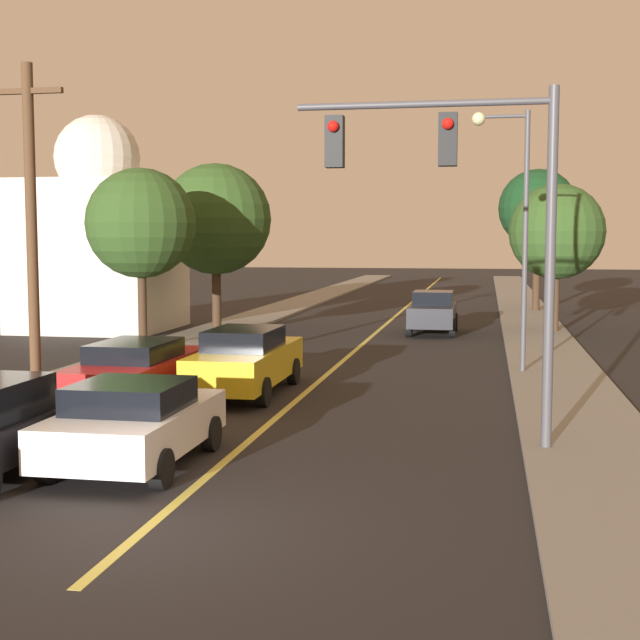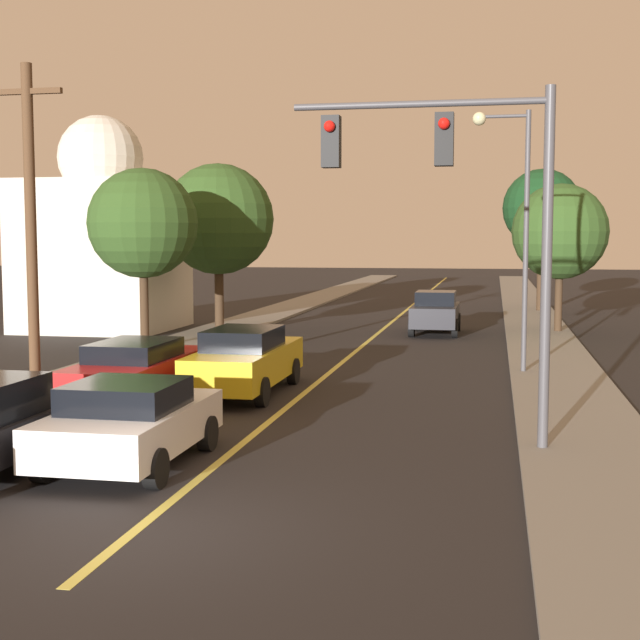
{
  "view_description": "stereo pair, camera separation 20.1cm",
  "coord_description": "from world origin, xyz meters",
  "px_view_note": "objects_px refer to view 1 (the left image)",
  "views": [
    {
      "loc": [
        4.23,
        -10.46,
        3.72
      ],
      "look_at": [
        0.0,
        12.16,
        1.6
      ],
      "focal_mm": 50.0,
      "sensor_mm": 36.0,
      "label": 1
    },
    {
      "loc": [
        4.43,
        -10.42,
        3.72
      ],
      "look_at": [
        0.0,
        12.16,
        1.6
      ],
      "focal_mm": 50.0,
      "sensor_mm": 36.0,
      "label": 2
    }
  ],
  "objects_px": {
    "car_near_lane_front": "(134,422)",
    "tree_right_far": "(557,232)",
    "utility_pole_left": "(32,228)",
    "tree_left_far": "(141,224)",
    "traffic_signal_mast": "(467,193)",
    "tree_right_near": "(538,209)",
    "car_near_lane_second": "(246,360)",
    "domed_building_left": "(99,239)",
    "streetlamp_right": "(513,206)",
    "car_outer_lane_second": "(138,369)",
    "tree_left_near": "(216,219)",
    "car_far_oncoming": "(433,312)"
  },
  "relations": [
    {
      "from": "car_near_lane_front",
      "to": "tree_right_far",
      "type": "distance_m",
      "value": 23.88
    },
    {
      "from": "utility_pole_left",
      "to": "tree_left_far",
      "type": "height_order",
      "value": "utility_pole_left"
    },
    {
      "from": "traffic_signal_mast",
      "to": "tree_right_near",
      "type": "relative_size",
      "value": 0.88
    },
    {
      "from": "car_near_lane_second",
      "to": "tree_right_near",
      "type": "relative_size",
      "value": 0.72
    },
    {
      "from": "tree_right_near",
      "to": "domed_building_left",
      "type": "distance_m",
      "value": 21.51
    },
    {
      "from": "car_near_lane_second",
      "to": "traffic_signal_mast",
      "type": "bearing_deg",
      "value": -42.06
    },
    {
      "from": "car_near_lane_second",
      "to": "tree_right_near",
      "type": "bearing_deg",
      "value": 72.38
    },
    {
      "from": "traffic_signal_mast",
      "to": "utility_pole_left",
      "type": "height_order",
      "value": "utility_pole_left"
    },
    {
      "from": "tree_right_near",
      "to": "tree_left_far",
      "type": "bearing_deg",
      "value": -126.28
    },
    {
      "from": "traffic_signal_mast",
      "to": "domed_building_left",
      "type": "relative_size",
      "value": 0.71
    },
    {
      "from": "car_near_lane_front",
      "to": "tree_right_near",
      "type": "bearing_deg",
      "value": 75.97
    },
    {
      "from": "car_near_lane_second",
      "to": "tree_left_far",
      "type": "bearing_deg",
      "value": 127.65
    },
    {
      "from": "car_near_lane_front",
      "to": "traffic_signal_mast",
      "type": "bearing_deg",
      "value": 22.36
    },
    {
      "from": "traffic_signal_mast",
      "to": "streetlamp_right",
      "type": "distance_m",
      "value": 9.08
    },
    {
      "from": "tree_right_near",
      "to": "tree_right_far",
      "type": "distance_m",
      "value": 10.19
    },
    {
      "from": "utility_pole_left",
      "to": "tree_right_far",
      "type": "xyz_separation_m",
      "value": [
        12.39,
        17.7,
        0.01
      ]
    },
    {
      "from": "tree_left_far",
      "to": "domed_building_left",
      "type": "bearing_deg",
      "value": 124.03
    },
    {
      "from": "car_outer_lane_second",
      "to": "streetlamp_right",
      "type": "distance_m",
      "value": 10.86
    },
    {
      "from": "car_near_lane_second",
      "to": "tree_left_far",
      "type": "height_order",
      "value": "tree_left_far"
    },
    {
      "from": "traffic_signal_mast",
      "to": "tree_left_near",
      "type": "bearing_deg",
      "value": 119.82
    },
    {
      "from": "car_outer_lane_second",
      "to": "tree_left_near",
      "type": "relative_size",
      "value": 0.79
    },
    {
      "from": "car_outer_lane_second",
      "to": "car_far_oncoming",
      "type": "xyz_separation_m",
      "value": [
        5.73,
        15.79,
        0.1
      ]
    },
    {
      "from": "tree_left_far",
      "to": "tree_left_near",
      "type": "bearing_deg",
      "value": 80.81
    },
    {
      "from": "car_near_lane_front",
      "to": "streetlamp_right",
      "type": "bearing_deg",
      "value": 60.7
    },
    {
      "from": "car_far_oncoming",
      "to": "traffic_signal_mast",
      "type": "height_order",
      "value": "traffic_signal_mast"
    },
    {
      "from": "car_near_lane_second",
      "to": "streetlamp_right",
      "type": "distance_m",
      "value": 8.47
    },
    {
      "from": "streetlamp_right",
      "to": "tree_right_far",
      "type": "bearing_deg",
      "value": 79.75
    },
    {
      "from": "car_far_oncoming",
      "to": "domed_building_left",
      "type": "distance_m",
      "value": 13.76
    },
    {
      "from": "tree_right_near",
      "to": "utility_pole_left",
      "type": "bearing_deg",
      "value": -113.67
    },
    {
      "from": "car_far_oncoming",
      "to": "car_near_lane_front",
      "type": "bearing_deg",
      "value": 80.47
    },
    {
      "from": "car_near_lane_front",
      "to": "car_near_lane_second",
      "type": "distance_m",
      "value": 6.9
    },
    {
      "from": "car_near_lane_second",
      "to": "car_outer_lane_second",
      "type": "relative_size",
      "value": 1.0
    },
    {
      "from": "traffic_signal_mast",
      "to": "tree_left_near",
      "type": "height_order",
      "value": "tree_left_near"
    },
    {
      "from": "car_far_oncoming",
      "to": "tree_right_near",
      "type": "xyz_separation_m",
      "value": [
        4.49,
        11.0,
        4.32
      ]
    },
    {
      "from": "car_far_oncoming",
      "to": "utility_pole_left",
      "type": "distance_m",
      "value": 18.76
    },
    {
      "from": "car_far_oncoming",
      "to": "tree_right_near",
      "type": "height_order",
      "value": "tree_right_near"
    },
    {
      "from": "car_near_lane_front",
      "to": "traffic_signal_mast",
      "type": "relative_size",
      "value": 0.64
    },
    {
      "from": "utility_pole_left",
      "to": "domed_building_left",
      "type": "height_order",
      "value": "domed_building_left"
    },
    {
      "from": "car_outer_lane_second",
      "to": "tree_left_far",
      "type": "distance_m",
      "value": 9.66
    },
    {
      "from": "traffic_signal_mast",
      "to": "tree_right_far",
      "type": "distance_m",
      "value": 20.24
    },
    {
      "from": "tree_left_far",
      "to": "car_near_lane_second",
      "type": "bearing_deg",
      "value": -52.35
    },
    {
      "from": "car_far_oncoming",
      "to": "tree_left_near",
      "type": "height_order",
      "value": "tree_left_near"
    },
    {
      "from": "traffic_signal_mast",
      "to": "domed_building_left",
      "type": "xyz_separation_m",
      "value": [
        -15.12,
        18.35,
        -0.83
      ]
    },
    {
      "from": "car_outer_lane_second",
      "to": "tree_right_far",
      "type": "bearing_deg",
      "value": 58.01
    },
    {
      "from": "car_outer_lane_second",
      "to": "car_far_oncoming",
      "type": "distance_m",
      "value": 16.8
    },
    {
      "from": "car_far_oncoming",
      "to": "streetlamp_right",
      "type": "distance_m",
      "value": 11.11
    },
    {
      "from": "car_near_lane_second",
      "to": "tree_right_near",
      "type": "distance_m",
      "value": 27.0
    },
    {
      "from": "car_far_oncoming",
      "to": "domed_building_left",
      "type": "relative_size",
      "value": 0.47
    },
    {
      "from": "car_outer_lane_second",
      "to": "tree_right_near",
      "type": "height_order",
      "value": "tree_right_near"
    },
    {
      "from": "domed_building_left",
      "to": "tree_right_near",
      "type": "bearing_deg",
      "value": 33.3
    }
  ]
}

